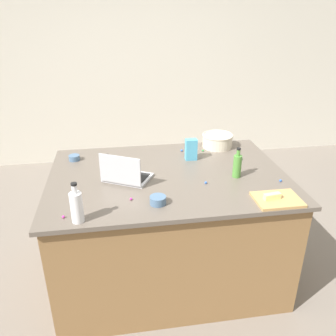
{
  "coord_description": "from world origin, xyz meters",
  "views": [
    {
      "loc": [
        -0.35,
        -2.25,
        2.01
      ],
      "look_at": [
        0.0,
        0.0,
        0.95
      ],
      "focal_mm": 37.14,
      "sensor_mm": 36.0,
      "label": 1
    }
  ],
  "objects": [
    {
      "name": "candy_7",
      "position": [
        -0.29,
        -0.33,
        0.91
      ],
      "size": [
        0.02,
        0.02,
        0.02
      ],
      "primitive_type": "sphere",
      "color": "#CC3399",
      "rests_on": "island_counter"
    },
    {
      "name": "kitchen_timer",
      "position": [
        -0.43,
        0.26,
        0.94
      ],
      "size": [
        0.07,
        0.07,
        0.08
      ],
      "color": "#B2B2B7",
      "rests_on": "island_counter"
    },
    {
      "name": "candy_8",
      "position": [
        0.55,
        0.42,
        0.91
      ],
      "size": [
        0.02,
        0.02,
        0.02
      ],
      "primitive_type": "sphere",
      "color": "green",
      "rests_on": "island_counter"
    },
    {
      "name": "candy_6",
      "position": [
        0.23,
        -0.19,
        0.91
      ],
      "size": [
        0.02,
        0.02,
        0.02
      ],
      "primitive_type": "sphere",
      "color": "blue",
      "rests_on": "island_counter"
    },
    {
      "name": "candy_1",
      "position": [
        0.36,
        0.39,
        0.91
      ],
      "size": [
        0.01,
        0.01,
        0.01
      ],
      "primitive_type": "sphere",
      "color": "green",
      "rests_on": "island_counter"
    },
    {
      "name": "ground_plane",
      "position": [
        0.0,
        0.0,
        0.0
      ],
      "size": [
        12.0,
        12.0,
        0.0
      ],
      "primitive_type": "plane",
      "color": "slate"
    },
    {
      "name": "bottle_olive",
      "position": [
        0.48,
        -0.11,
        0.99
      ],
      "size": [
        0.06,
        0.06,
        0.22
      ],
      "color": "#4C8C38",
      "rests_on": "island_counter"
    },
    {
      "name": "bottle_vinegar",
      "position": [
        -0.6,
        -0.52,
        1.0
      ],
      "size": [
        0.07,
        0.07,
        0.24
      ],
      "color": "white",
      "rests_on": "island_counter"
    },
    {
      "name": "candy_2",
      "position": [
        0.76,
        -0.24,
        0.91
      ],
      "size": [
        0.02,
        0.02,
        0.02
      ],
      "primitive_type": "sphere",
      "color": "blue",
      "rests_on": "island_counter"
    },
    {
      "name": "candy_0",
      "position": [
        0.18,
        0.42,
        0.91
      ],
      "size": [
        0.02,
        0.02,
        0.02
      ],
      "primitive_type": "sphere",
      "color": "blue",
      "rests_on": "island_counter"
    },
    {
      "name": "island_counter",
      "position": [
        0.0,
        0.0,
        0.45
      ],
      "size": [
        1.71,
        1.2,
        0.9
      ],
      "color": "olive",
      "rests_on": "ground"
    },
    {
      "name": "ramekin_medium",
      "position": [
        -0.13,
        -0.4,
        0.93
      ],
      "size": [
        0.1,
        0.1,
        0.05
      ],
      "primitive_type": "cylinder",
      "color": "slate",
      "rests_on": "island_counter"
    },
    {
      "name": "wall_back",
      "position": [
        0.0,
        2.51,
        1.3
      ],
      "size": [
        8.0,
        0.1,
        2.6
      ],
      "primitive_type": "cube",
      "color": "beige",
      "rests_on": "ground"
    },
    {
      "name": "mixing_bowl_large",
      "position": [
        0.51,
        0.47,
        0.96
      ],
      "size": [
        0.26,
        0.26,
        0.12
      ],
      "color": "beige",
      "rests_on": "island_counter"
    },
    {
      "name": "candy_bag",
      "position": [
        0.22,
        0.24,
        0.99
      ],
      "size": [
        0.09,
        0.06,
        0.17
      ],
      "primitive_type": "cube",
      "color": "#4CA5CC",
      "rests_on": "island_counter"
    },
    {
      "name": "candy_5",
      "position": [
        0.62,
        0.17,
        0.91
      ],
      "size": [
        0.02,
        0.02,
        0.02
      ],
      "primitive_type": "sphere",
      "color": "green",
      "rests_on": "island_counter"
    },
    {
      "name": "butter_stick_left",
      "position": [
        0.58,
        -0.48,
        0.94
      ],
      "size": [
        0.11,
        0.05,
        0.04
      ],
      "primitive_type": "cube",
      "rotation": [
        0.0,
        0.0,
        0.15
      ],
      "color": "#F4E58C",
      "rests_on": "cutting_board"
    },
    {
      "name": "laptop",
      "position": [
        -0.31,
        -0.06,
        0.95
      ],
      "size": [
        0.38,
        0.35,
        0.22
      ],
      "color": "#B7B7BC",
      "rests_on": "island_counter"
    },
    {
      "name": "candy_3",
      "position": [
        -0.62,
        -0.21,
        0.91
      ],
      "size": [
        0.02,
        0.02,
        0.02
      ],
      "primitive_type": "sphere",
      "color": "yellow",
      "rests_on": "island_counter"
    },
    {
      "name": "cutting_board",
      "position": [
        0.62,
        -0.48,
        0.91
      ],
      "size": [
        0.29,
        0.22,
        0.02
      ],
      "primitive_type": "cube",
      "color": "tan",
      "rests_on": "island_counter"
    },
    {
      "name": "ramekin_small",
      "position": [
        -0.7,
        0.37,
        0.92
      ],
      "size": [
        0.09,
        0.09,
        0.04
      ],
      "primitive_type": "cylinder",
      "color": "slate",
      "rests_on": "island_counter"
    },
    {
      "name": "candy_4",
      "position": [
        -0.69,
        -0.48,
        0.91
      ],
      "size": [
        0.02,
        0.02,
        0.02
      ],
      "primitive_type": "sphere",
      "color": "#CC3399",
      "rests_on": "island_counter"
    }
  ]
}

